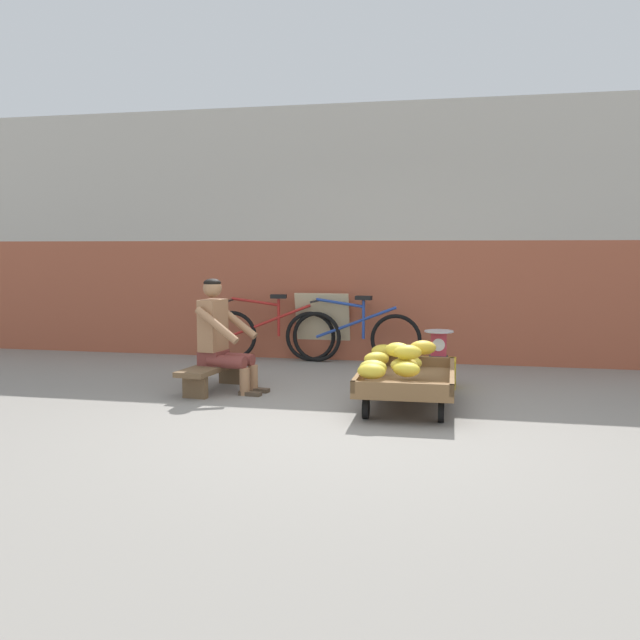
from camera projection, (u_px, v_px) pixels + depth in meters
The scene contains 11 objects.
ground_plane at pixel (340, 424), 5.74m from camera, with size 80.00×80.00×0.00m, color gray.
back_wall at pixel (388, 234), 8.86m from camera, with size 16.00×0.30×3.25m.
banana_cart at pixel (407, 381), 6.32m from camera, with size 0.87×1.46×0.36m.
banana_pile at pixel (397, 359), 6.23m from camera, with size 0.71×1.39×0.26m.
low_bench at pixel (214, 371), 7.07m from camera, with size 0.43×1.13×0.27m.
vendor_seated at pixel (221, 336), 7.00m from camera, with size 0.72×0.55×1.14m.
plastic_crate at pixel (438, 373), 7.26m from camera, with size 0.36×0.28×0.30m.
weighing_scale at pixel (439, 344), 7.22m from camera, with size 0.30×0.30×0.29m.
bicycle_near_left at pixel (271, 333), 8.93m from camera, with size 1.66×0.48×0.86m.
bicycle_far_left at pixel (355, 336), 8.69m from camera, with size 1.66×0.48×0.86m.
sign_board at pixel (323, 327), 8.97m from camera, with size 0.70×0.25×0.88m.
Camera 1 is at (1.00, -5.54, 1.45)m, focal length 39.06 mm.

